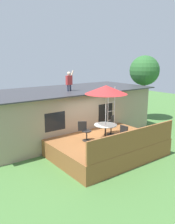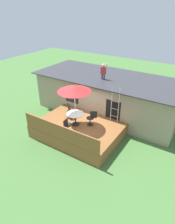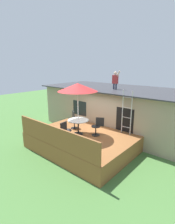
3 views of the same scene
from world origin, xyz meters
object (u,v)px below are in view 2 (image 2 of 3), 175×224
Objects in this scene: patio_chair_left at (70,111)px; patio_chair_near at (67,125)px; patio_table at (75,116)px; person_figure at (104,70)px; patio_chair_right at (91,118)px; step_ladder at (115,105)px; patio_umbrella at (74,88)px.

patio_chair_left is 1.00× the size of patio_chair_near.
person_figure is (0.08, 3.17, 1.96)m from patio_table.
patio_chair_left and patio_chair_right have the same top height.
patio_chair_right is at bearing -131.06° from step_ladder.
patio_chair_right is at bearing -33.05° from patio_chair_near.
patio_chair_left reaches higher than patio_table.
patio_table is 2.44m from step_ladder.
patio_umbrella reaches higher than patio_chair_right.
patio_chair_left is at bearing 147.90° from patio_table.
person_figure is (0.08, 3.17, 0.20)m from patio_umbrella.
patio_chair_left is (-2.57, -1.09, -0.64)m from step_ladder.
person_figure is (-1.70, 1.58, 1.44)m from step_ladder.
patio_umbrella is 2.76× the size of patio_chair_right.
step_ladder is at bearing -39.91° from patio_chair_near.
patio_table is at bearing 0.00° from patio_chair_left.
patio_chair_right is (0.82, 0.48, -1.89)m from patio_umbrella.
person_figure is 4.60m from patio_chair_near.
patio_chair_right reaches higher than patio_table.
patio_chair_right is 1.59m from patio_chair_near.
person_figure is at bearing 88.53° from patio_umbrella.
patio_chair_near is at bearing -83.69° from patio_table.
patio_chair_left is at bearing -31.06° from patio_chair_right.
patio_chair_left is at bearing 25.71° from patio_chair_near.
patio_chair_left and patio_chair_near have the same top height.
patio_table is 0.41× the size of patio_umbrella.
patio_umbrella reaches higher than patio_table.
patio_chair_right and patio_chair_near have the same top height.
person_figure is 1.21× the size of patio_chair_near.
step_ladder is at bearing 41.75° from patio_table.
patio_chair_left is at bearing 147.90° from patio_umbrella.
patio_chair_right is at bearing 30.65° from patio_umbrella.
patio_table is 1.13× the size of patio_chair_left.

